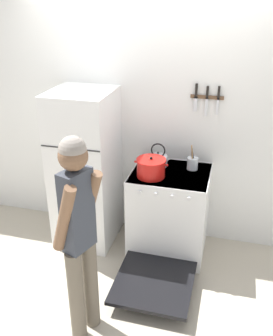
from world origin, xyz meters
name	(u,v)px	position (x,y,z in m)	size (l,w,h in m)	color
ground_plane	(147,227)	(0.00, 0.00, 0.00)	(14.00, 14.00, 0.00)	#B2A893
wall_back	(149,120)	(0.00, 0.03, 1.27)	(10.00, 0.06, 2.55)	silver
refrigerator	(86,169)	(-0.58, -0.32, 0.81)	(0.59, 0.66, 1.62)	white
stove_range	(168,214)	(0.30, -0.36, 0.44)	(0.74, 1.34, 0.88)	white
dutch_oven_pot	(151,168)	(0.13, -0.45, 0.97)	(0.32, 0.28, 0.20)	red
tea_kettle	(158,159)	(0.15, -0.19, 0.95)	(0.24, 0.19, 0.24)	silver
utensil_jar	(193,163)	(0.49, -0.19, 0.95)	(0.11, 0.11, 0.26)	silver
person	(79,232)	(-0.13, -1.52, 0.94)	(0.34, 0.39, 1.65)	#6B6051
wall_knife_strip	(207,96)	(0.56, -0.02, 1.57)	(0.31, 0.03, 0.30)	brown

